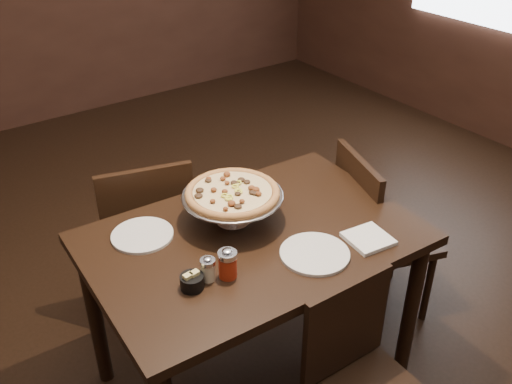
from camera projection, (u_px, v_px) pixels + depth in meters
room at (289, 86)px, 1.96m from camera, size 6.04×7.04×2.84m
dining_table at (253, 256)px, 2.30m from camera, size 1.32×0.91×0.80m
pizza_stand at (232, 193)px, 2.25m from camera, size 0.41×0.41×0.17m
parmesan_shaker at (208, 269)px, 1.99m from camera, size 0.05×0.05×0.10m
pepper_flake_shaker at (228, 264)px, 2.00m from camera, size 0.07×0.07×0.12m
packet_caddy at (192, 281)px, 1.96m from camera, size 0.08×0.08×0.07m
napkin_stack at (368, 239)px, 2.20m from camera, size 0.18×0.18×0.02m
plate_left at (142, 235)px, 2.23m from camera, size 0.24×0.24×0.01m
plate_near at (315, 254)px, 2.13m from camera, size 0.26×0.26×0.01m
serving_spatula at (258, 201)px, 2.21m from camera, size 0.15×0.15×0.02m
chair_far at (147, 233)px, 2.77m from camera, size 0.53×0.53×0.92m
chair_near at (362, 378)px, 2.08m from camera, size 0.39×0.39×0.82m
chair_side at (374, 230)px, 2.80m from camera, size 0.54×0.54×0.91m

